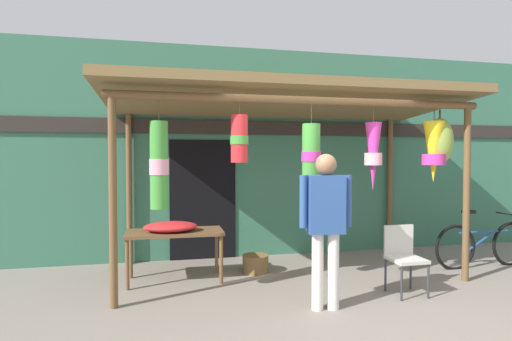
% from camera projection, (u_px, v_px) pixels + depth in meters
% --- Properties ---
extents(ground_plane, '(30.00, 30.00, 0.00)m').
position_uv_depth(ground_plane, '(329.00, 298.00, 4.85)').
color(ground_plane, gray).
extents(shop_facade, '(12.15, 0.29, 3.57)m').
position_uv_depth(shop_facade, '(277.00, 153.00, 7.09)').
color(shop_facade, '#387056').
rests_on(shop_facade, ground_plane).
extents(market_stall_canopy, '(5.11, 2.44, 2.68)m').
position_uv_depth(market_stall_canopy, '(296.00, 113.00, 5.77)').
color(market_stall_canopy, brown).
rests_on(market_stall_canopy, ground_plane).
extents(display_table, '(1.31, 0.62, 0.69)m').
position_uv_depth(display_table, '(175.00, 237.00, 5.50)').
color(display_table, brown).
rests_on(display_table, ground_plane).
extents(flower_heap_on_table, '(0.73, 0.51, 0.13)m').
position_uv_depth(flower_heap_on_table, '(172.00, 227.00, 5.46)').
color(flower_heap_on_table, red).
rests_on(flower_heap_on_table, display_table).
extents(folding_chair, '(0.40, 0.40, 0.84)m').
position_uv_depth(folding_chair, '(403.00, 253.00, 5.02)').
color(folding_chair, beige).
rests_on(folding_chair, ground_plane).
extents(wicker_basket_by_table, '(0.38, 0.38, 0.26)m').
position_uv_depth(wicker_basket_by_table, '(255.00, 264.00, 5.92)').
color(wicker_basket_by_table, brown).
rests_on(wicker_basket_by_table, ground_plane).
extents(parked_bicycle, '(1.75, 0.44, 0.92)m').
position_uv_depth(parked_bicycle, '(483.00, 245.00, 6.22)').
color(parked_bicycle, black).
rests_on(parked_bicycle, ground_plane).
extents(customer_foreground, '(0.59, 0.27, 1.74)m').
position_uv_depth(customer_foreground, '(326.00, 217.00, 4.45)').
color(customer_foreground, silver).
rests_on(customer_foreground, ground_plane).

